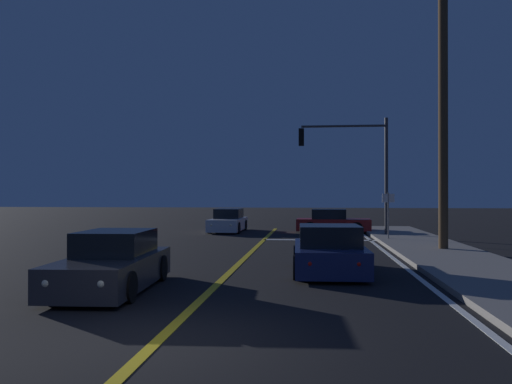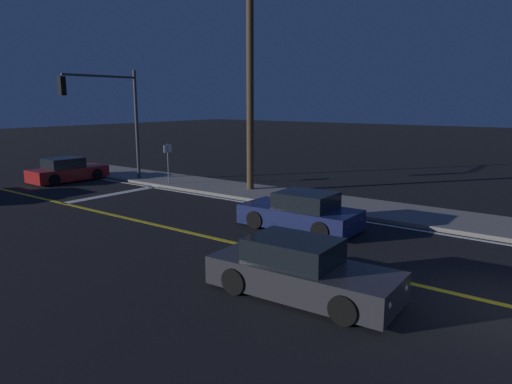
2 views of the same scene
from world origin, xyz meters
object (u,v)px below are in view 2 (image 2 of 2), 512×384
Objects in this scene: traffic_signal_near_right at (112,108)px; utility_pole_right at (250,75)px; street_sign_corner at (168,158)px; car_parked_curb_red at (67,171)px; car_mid_block_charcoal at (301,272)px; car_distant_tail_navy at (301,213)px.

traffic_signal_near_right is 0.55× the size of utility_pole_right.
utility_pole_right reaches higher than street_sign_corner.
traffic_signal_near_right is at bearing 21.14° from car_parked_curb_red.
car_parked_curb_red is 1.88× the size of street_sign_corner.
car_parked_curb_red is 0.94× the size of car_mid_block_charcoal.
car_mid_block_charcoal is (-5.01, -3.08, -0.00)m from car_distant_tail_navy.
traffic_signal_near_right is (6.75, 16.00, 3.54)m from car_mid_block_charcoal.
street_sign_corner is at bearing 107.63° from utility_pole_right.
car_distant_tail_navy is at bearing -106.76° from street_sign_corner.
utility_pole_right is at bearing 50.46° from car_distant_tail_navy.
street_sign_corner is (1.30, -2.80, -2.59)m from traffic_signal_near_right.
car_parked_curb_red is 0.38× the size of utility_pole_right.
utility_pole_right is at bearing 110.56° from traffic_signal_near_right.
car_parked_curb_red is at bearing 112.05° from street_sign_corner.
car_mid_block_charcoal is at bearing 67.13° from traffic_signal_near_right.
traffic_signal_near_right reaches higher than car_parked_curb_red.
street_sign_corner is at bearing 114.95° from traffic_signal_near_right.
street_sign_corner is (-1.40, 4.41, -4.16)m from utility_pole_right.
car_distant_tail_navy is 0.39× the size of utility_pole_right.
traffic_signal_near_right is 4.03m from street_sign_corner.
car_mid_block_charcoal is at bearing -150.05° from car_distant_tail_navy.
car_parked_curb_red is at bearing -109.51° from car_mid_block_charcoal.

